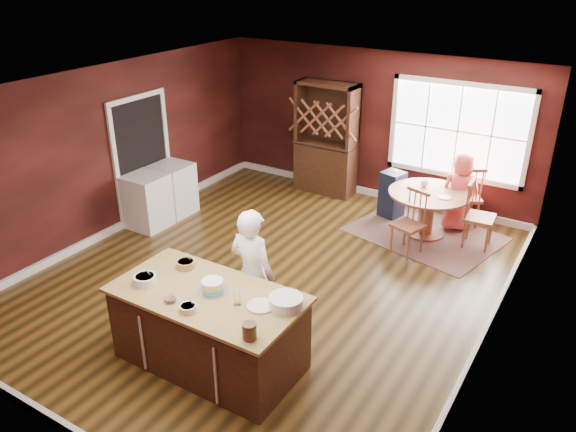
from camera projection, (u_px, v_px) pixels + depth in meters
The scene contains 28 objects.
room_shell at pixel (270, 189), 7.48m from camera, with size 7.00×7.00×7.00m.
window at pixel (458, 131), 9.38m from camera, with size 2.36×0.10×1.66m, color white, non-canonical shape.
doorway at pixel (143, 160), 9.49m from camera, with size 0.08×1.26×2.13m, color white, non-canonical shape.
kitchen_island at pixel (209, 330), 6.18m from camera, with size 2.09×1.10×0.92m.
dining_table at pixel (428, 205), 9.01m from camera, with size 1.29×1.29×0.75m.
baker at pixel (252, 274), 6.52m from camera, with size 0.60×0.39×1.64m, color white.
layer_cake at pixel (213, 286), 5.98m from camera, with size 0.33×0.33×0.13m, color white, non-canonical shape.
bowl_blue at pixel (145, 280), 6.13m from camera, with size 0.25×0.25×0.10m, color white.
bowl_yellow at pixel (186, 264), 6.45m from camera, with size 0.22×0.22×0.08m, color olive.
bowl_pink at pixel (170, 300), 5.82m from camera, with size 0.13×0.13×0.05m, color white.
bowl_olive at pixel (188, 308), 5.66m from camera, with size 0.18×0.18×0.07m, color beige.
drinking_glass at pixel (237, 298), 5.75m from camera, with size 0.08×0.08×0.16m, color silver.
dinner_plate at pixel (261, 306), 5.74m from camera, with size 0.29×0.29×0.02m, color #FCEDA8.
white_tub at pixel (286, 302), 5.71m from camera, with size 0.36×0.36×0.12m, color silver.
stoneware_crock at pixel (249, 331), 5.24m from camera, with size 0.14×0.14×0.17m, color brown.
toy_figurine at pixel (249, 322), 5.44m from camera, with size 0.05×0.05×0.08m, color yellow, non-canonical shape.
rug at pixel (425, 234), 9.24m from camera, with size 2.24×1.73×0.01m, color brown.
chair_east at pixel (480, 215), 8.64m from camera, with size 0.46×0.44×1.09m, color brown, non-canonical shape.
chair_south at pixel (408, 223), 8.48m from camera, with size 0.42×0.40×1.01m, color #925838, non-canonical shape.
chair_north at pixel (466, 195), 9.36m from camera, with size 0.46×0.44×1.09m, color olive, non-canonical shape.
seated_woman at pixel (460, 192), 9.16m from camera, with size 0.65×0.42×1.33m, color #F45657.
high_chair at pixel (392, 193), 9.71m from camera, with size 0.35×0.35×0.85m, color black, non-canonical shape.
toddler at pixel (394, 173), 9.52m from camera, with size 0.18×0.14×0.26m, color #8CA5BF, non-canonical shape.
table_plate at pixel (445, 197), 8.72m from camera, with size 0.20×0.20×0.02m, color beige.
table_cup at pixel (424, 184), 9.13m from camera, with size 0.12×0.12×0.09m, color white.
hutch at pixel (326, 139), 10.50m from camera, with size 1.14×0.48×2.10m, color #2F2011.
washer at pixel (147, 201), 9.33m from camera, with size 0.63×0.61×0.91m, color white.
dryer at pixel (173, 189), 9.83m from camera, with size 0.62×0.60×0.90m, color silver.
Camera 1 is at (3.84, -5.77, 4.21)m, focal length 35.00 mm.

